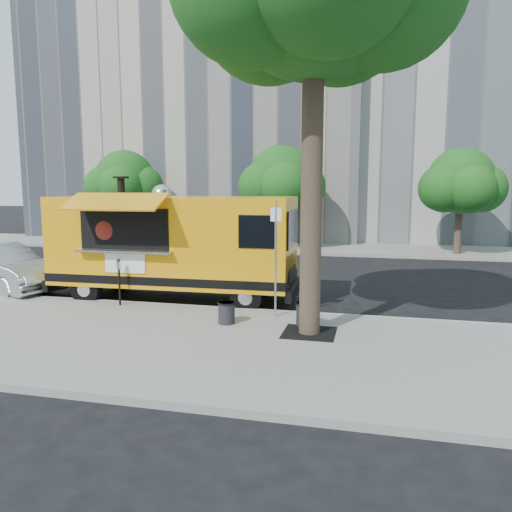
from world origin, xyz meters
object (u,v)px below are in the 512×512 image
Objects in this scene: far_tree_c at (461,181)px; trash_bin_right at (305,314)px; sedan at (0,268)px; far_tree_b at (281,179)px; sign_post at (276,252)px; far_tree_a at (125,181)px; trash_bin_left at (226,312)px; food_truck at (172,243)px; parking_meter at (119,276)px.

far_tree_c is 16.00m from trash_bin_right.
trash_bin_right is (10.53, -2.23, -0.33)m from sedan.
sedan is (-16.11, -12.40, -2.93)m from far_tree_c.
far_tree_b reaches higher than sedan.
sign_post is at bearing -79.85° from far_tree_b.
trash_bin_right is (12.42, -14.53, -3.32)m from far_tree_a.
far_tree_b reaches higher than trash_bin_left.
far_tree_b is at bearing -11.41° from sedan.
sedan reaches higher than trash_bin_right.
trash_bin_right is at bearing -38.13° from sign_post.
sedan is at bearing -179.91° from food_truck.
trash_bin_right is at bearing -49.48° from far_tree_a.
far_tree_b reaches higher than food_truck.
trash_bin_right is (-5.58, -14.63, -3.26)m from far_tree_c.
far_tree_c is at bearing 65.19° from sign_post.
trash_bin_right is at bearing -29.95° from food_truck.
parking_meter is (-11.00, -13.75, -2.74)m from far_tree_c.
far_tree_a is at bearing -177.46° from far_tree_b.
far_tree_a is 18.43m from trash_bin_left.
trash_bin_left is at bearing -116.76° from far_tree_c.
parking_meter is at bearing -86.98° from sedan.
far_tree_a is at bearing 121.90° from food_truck.
far_tree_c is 3.90× the size of parking_meter.
far_tree_a is at bearing 26.57° from sedan.
far_tree_b reaches higher than far_tree_a.
far_tree_a is 9.40× the size of trash_bin_right.
far_tree_b is 9.01m from far_tree_c.
far_tree_a is 0.70× the size of food_truck.
sedan is at bearing 164.02° from trash_bin_left.
trash_bin_left is (3.50, -1.12, -0.54)m from parking_meter.
trash_bin_left is at bearing -138.78° from sign_post.
food_truck is at bearing 133.63° from trash_bin_left.
far_tree_a is 1.03× the size of far_tree_c.
trash_bin_right is at bearing 6.93° from trash_bin_left.
trash_bin_right is at bearing -110.87° from far_tree_c.
food_truck reaches higher than trash_bin_left.
far_tree_b is at bearing 95.66° from trash_bin_left.
far_tree_b is at bearing 83.93° from food_truck.
food_truck is 13.47× the size of trash_bin_right.
far_tree_c reaches higher than parking_meter.
trash_bin_right is at bearing -77.10° from far_tree_b.
sign_post is at bearing -114.81° from far_tree_c.
far_tree_c reaches higher than sedan.
sedan reaches higher than trash_bin_left.
trash_bin_left is at bearing -47.86° from food_truck.
trash_bin_right is at bearing -84.15° from sedan.
sign_post reaches higher than sedan.
sign_post is at bearing -27.25° from food_truck.
far_tree_c reaches higher than food_truck.
sedan is at bearing 165.20° from parking_meter.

